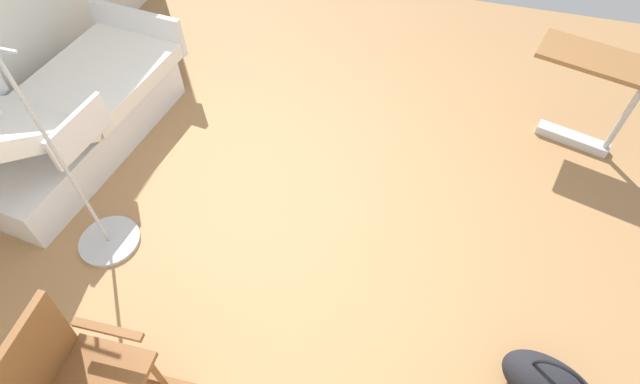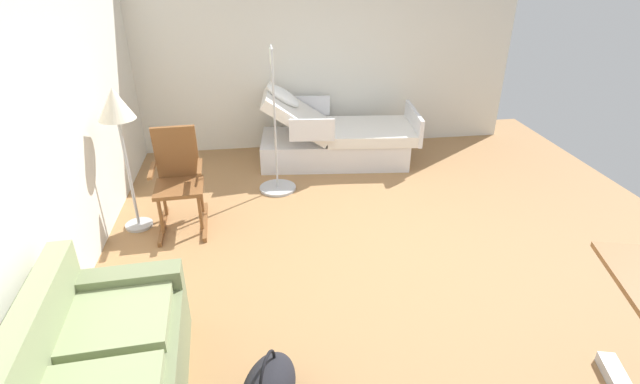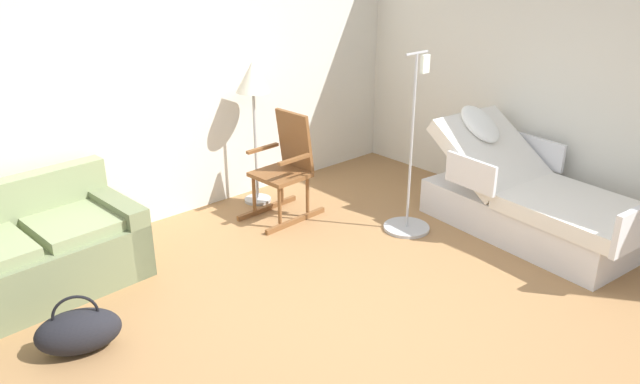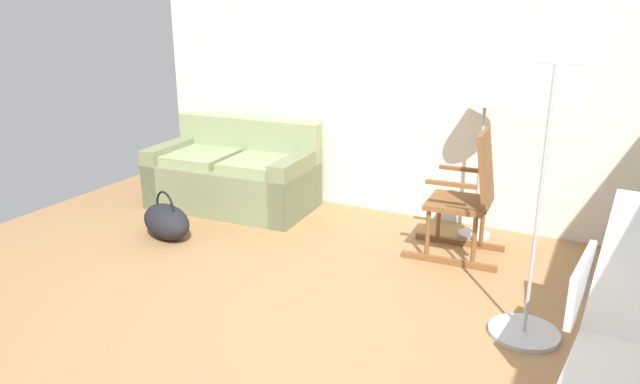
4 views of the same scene
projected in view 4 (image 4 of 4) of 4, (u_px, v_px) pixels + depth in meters
ground_plane at (279, 346)px, 3.63m from camera, size 6.79×6.79×0.00m
back_wall at (422, 75)px, 5.45m from camera, size 5.64×0.10×2.70m
couch at (234, 177)px, 6.01m from camera, size 1.64×0.94×0.85m
rocking_chair at (468, 198)px, 4.75m from camera, size 0.78×0.52×1.05m
floor_lamp at (486, 98)px, 4.94m from camera, size 0.34×0.34×1.48m
duffel_bag at (166, 221)px, 5.24m from camera, size 0.64×0.50×0.43m
iv_pole at (529, 299)px, 3.67m from camera, size 0.44×0.44×1.69m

